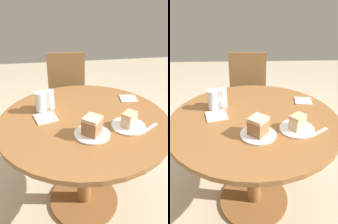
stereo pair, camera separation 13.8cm
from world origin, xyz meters
TOP-DOWN VIEW (x-y plane):
  - ground_plane at (0.00, 0.00)m, footprint 8.00×8.00m
  - table at (0.00, 0.00)m, footprint 1.09×1.09m
  - chair at (-0.04, 0.94)m, footprint 0.45×0.49m
  - plate_near at (0.25, -0.15)m, footprint 0.20×0.20m
  - plate_far at (0.02, -0.19)m, footprint 0.20×0.20m
  - cake_slice_near at (0.25, -0.15)m, footprint 0.11×0.11m
  - cake_slice_far at (0.02, -0.19)m, footprint 0.13×0.13m
  - glass_lemonade at (-0.21, 0.17)m, footprint 0.06×0.06m
  - glass_water at (-0.27, 0.13)m, footprint 0.07×0.07m
  - napkin_stack at (-0.24, 0.03)m, footprint 0.16×0.16m
  - fork at (0.36, -0.19)m, footprint 0.13×0.10m
  - napkin_side at (0.37, 0.22)m, footprint 0.13×0.13m

SIDE VIEW (x-z plane):
  - ground_plane at x=0.00m, z-range 0.00..0.00m
  - chair at x=-0.04m, z-range 0.01..0.94m
  - table at x=0.00m, z-range 0.21..0.98m
  - fork at x=0.36m, z-range 0.78..0.78m
  - napkin_stack at x=-0.24m, z-range 0.78..0.78m
  - napkin_side at x=0.37m, z-range 0.78..0.78m
  - plate_near at x=0.25m, z-range 0.78..0.79m
  - plate_far at x=0.02m, z-range 0.78..0.79m
  - cake_slice_near at x=0.25m, z-range 0.78..0.87m
  - glass_lemonade at x=-0.21m, z-range 0.77..0.90m
  - glass_water at x=-0.27m, z-range 0.77..0.91m
  - cake_slice_far at x=0.02m, z-range 0.78..0.89m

